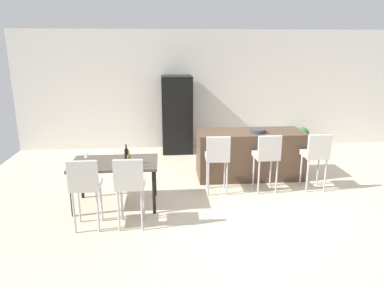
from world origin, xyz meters
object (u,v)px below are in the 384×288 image
at_px(bar_chair_middle, 267,154).
at_px(refrigerator, 177,114).
at_px(wine_glass_left, 86,155).
at_px(fruit_bowl, 258,131).
at_px(dining_chair_near, 85,183).
at_px(bar_chair_left, 217,155).
at_px(dining_chair_far, 130,182).
at_px(bar_chair_right, 316,153).
at_px(wine_bottle_near, 129,161).
at_px(wine_bottle_inner, 127,156).
at_px(dining_table, 115,166).
at_px(potted_plant, 302,136).
at_px(kitchen_island, 249,154).

xyz_separation_m(bar_chair_middle, refrigerator, (-1.45, 2.65, 0.22)).
bearing_deg(wine_glass_left, bar_chair_middle, 6.33).
xyz_separation_m(bar_chair_middle, fruit_bowl, (0.00, 0.66, 0.26)).
relative_size(dining_chair_near, wine_glass_left, 6.03).
relative_size(bar_chair_left, refrigerator, 0.57).
bearing_deg(dining_chair_far, bar_chair_left, 38.59).
xyz_separation_m(bar_chair_left, bar_chair_right, (1.75, -0.00, 0.00)).
distance_m(dining_chair_near, wine_bottle_near, 0.74).
distance_m(wine_glass_left, fruit_bowl, 3.16).
bearing_deg(wine_bottle_inner, dining_table, 146.27).
distance_m(bar_chair_right, dining_chair_near, 3.91).
distance_m(dining_table, wine_glass_left, 0.47).
height_order(dining_chair_far, wine_glass_left, dining_chair_far).
relative_size(dining_chair_far, fruit_bowl, 3.51).
xyz_separation_m(dining_chair_near, dining_chair_far, (0.61, 0.00, 0.00)).
bearing_deg(potted_plant, bar_chair_left, -134.15).
distance_m(bar_chair_middle, wine_bottle_inner, 2.42).
height_order(dining_table, fruit_bowl, fruit_bowl).
bearing_deg(bar_chair_right, dining_chair_far, -160.50).
height_order(dining_chair_near, potted_plant, dining_chair_near).
xyz_separation_m(wine_glass_left, fruit_bowl, (3.00, 0.99, 0.09)).
relative_size(kitchen_island, potted_plant, 3.72).
distance_m(wine_glass_left, refrigerator, 3.36).
relative_size(wine_bottle_near, refrigerator, 0.15).
bearing_deg(wine_bottle_near, fruit_bowl, 29.72).
bearing_deg(kitchen_island, bar_chair_middle, -81.73).
xyz_separation_m(kitchen_island, dining_chair_far, (-2.15, -1.89, 0.24)).
distance_m(dining_chair_far, potted_plant, 5.47).
bearing_deg(refrigerator, dining_table, -110.43).
bearing_deg(refrigerator, dining_chair_near, -110.67).
distance_m(bar_chair_left, bar_chair_right, 1.75).
bearing_deg(potted_plant, bar_chair_middle, -122.67).
xyz_separation_m(bar_chair_middle, wine_glass_left, (-3.00, -0.33, 0.17)).
xyz_separation_m(bar_chair_left, dining_chair_near, (-2.00, -1.11, 0.00)).
relative_size(bar_chair_left, dining_chair_near, 1.00).
bearing_deg(wine_bottle_near, dining_chair_near, -141.23).
relative_size(dining_table, dining_chair_far, 1.29).
xyz_separation_m(dining_chair_far, potted_plant, (3.96, 3.76, -0.39)).
xyz_separation_m(bar_chair_right, dining_table, (-3.45, -0.35, -0.03)).
xyz_separation_m(kitchen_island, fruit_bowl, (0.12, -0.12, 0.50)).
bearing_deg(wine_glass_left, bar_chair_right, 4.90).
bearing_deg(bar_chair_middle, potted_plant, 57.33).
height_order(dining_chair_far, fruit_bowl, dining_chair_far).
bearing_deg(refrigerator, bar_chair_middle, -61.33).
xyz_separation_m(bar_chair_middle, bar_chair_right, (0.88, -0.00, 0.00)).
bearing_deg(bar_chair_right, dining_chair_near, -163.46).
relative_size(wine_bottle_near, wine_glass_left, 1.61).
bearing_deg(bar_chair_right, dining_table, -174.22).
distance_m(dining_table, wine_bottle_inner, 0.32).
xyz_separation_m(dining_chair_near, fruit_bowl, (2.88, 1.77, 0.26)).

